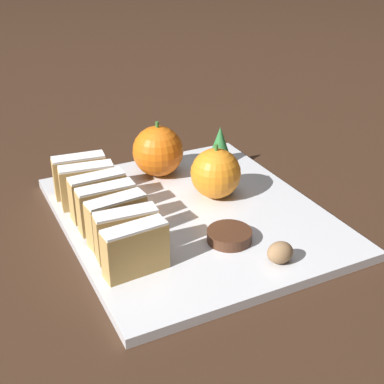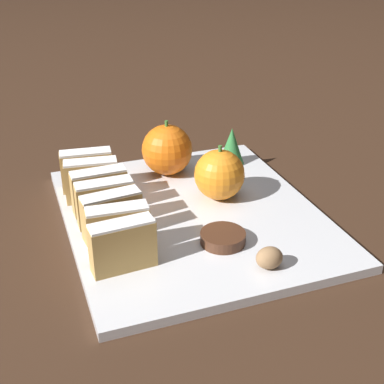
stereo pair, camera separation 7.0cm
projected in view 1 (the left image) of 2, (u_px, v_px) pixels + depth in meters
The scene contains 14 objects.
ground_plane at pixel (192, 220), 0.72m from camera, with size 6.00×6.00×0.00m, color #382316.
serving_platter at pixel (192, 216), 0.71m from camera, with size 0.33×0.38×0.01m.
stollen_slice_front at pixel (135, 250), 0.58m from camera, with size 0.07×0.03×0.06m.
stollen_slice_second at pixel (127, 234), 0.61m from camera, with size 0.07×0.03×0.06m.
stollen_slice_third at pixel (117, 220), 0.64m from camera, with size 0.07×0.03×0.06m.
stollen_slice_fourth at pixel (107, 207), 0.66m from camera, with size 0.07×0.02×0.06m.
stollen_slice_fifth at pixel (98, 196), 0.69m from camera, with size 0.07×0.03×0.06m.
stollen_slice_sixth at pixel (88, 186), 0.71m from camera, with size 0.07×0.03×0.06m.
stollen_slice_back at pixel (80, 176), 0.74m from camera, with size 0.07×0.03×0.06m.
orange_near at pixel (216, 173), 0.74m from camera, with size 0.07×0.07×0.08m.
orange_far at pixel (158, 151), 0.80m from camera, with size 0.08×0.08×0.08m.
walnut at pixel (280, 252), 0.60m from camera, with size 0.03×0.03×0.03m.
chocolate_cookie at pixel (229, 236), 0.65m from camera, with size 0.05×0.05×0.01m.
evergreen_sprig at pixel (220, 144), 0.84m from camera, with size 0.04×0.04×0.06m.
Camera 1 is at (-0.27, -0.55, 0.37)m, focal length 50.00 mm.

